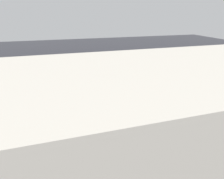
{
  "coord_description": "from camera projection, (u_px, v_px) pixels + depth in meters",
  "views": [
    {
      "loc": [
        4.68,
        11.07,
        5.52
      ],
      "look_at": [
        1.83,
        1.07,
        0.9
      ],
      "focal_mm": 28.0,
      "sensor_mm": 36.0,
      "label": 1
    }
  ],
  "objects": [
    {
      "name": "ground_plane",
      "position": [
        131.0,
        92.0,
        13.15
      ],
      "size": [
        60.0,
        60.0,
        0.0
      ],
      "primitive_type": "plane",
      "color": "black"
    },
    {
      "name": "kerb_strip",
      "position": [
        160.0,
        123.0,
        9.45
      ],
      "size": [
        24.0,
        3.2,
        0.04
      ],
      "primitive_type": "cube",
      "color": "gray",
      "rests_on": "ground"
    },
    {
      "name": "moving_hatchback",
      "position": [
        130.0,
        78.0,
        13.08
      ],
      "size": [
        4.09,
        2.19,
        2.06
      ],
      "color": "yellow",
      "rests_on": "ground"
    },
    {
      "name": "fire_hydrant",
      "position": [
        97.0,
        116.0,
        9.43
      ],
      "size": [
        0.42,
        0.31,
        0.8
      ],
      "color": "red",
      "rests_on": "ground"
    },
    {
      "name": "pedestrian",
      "position": [
        86.0,
        115.0,
        8.97
      ],
      "size": [
        0.34,
        0.54,
        1.22
      ],
      "color": "blue",
      "rests_on": "ground"
    },
    {
      "name": "metal_railing",
      "position": [
        193.0,
        129.0,
        7.85
      ],
      "size": [
        9.57,
        0.04,
        1.05
      ],
      "color": "#B7BABF",
      "rests_on": "ground"
    },
    {
      "name": "sign_post",
      "position": [
        91.0,
        108.0,
        7.81
      ],
      "size": [
        0.07,
        0.44,
        2.4
      ],
      "color": "#4C4C51",
      "rests_on": "ground"
    },
    {
      "name": "puddle_patch",
      "position": [
        127.0,
        89.0,
        13.76
      ],
      "size": [
        3.9,
        3.9,
        0.01
      ],
      "primitive_type": "cylinder",
      "color": "black",
      "rests_on": "ground"
    }
  ]
}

